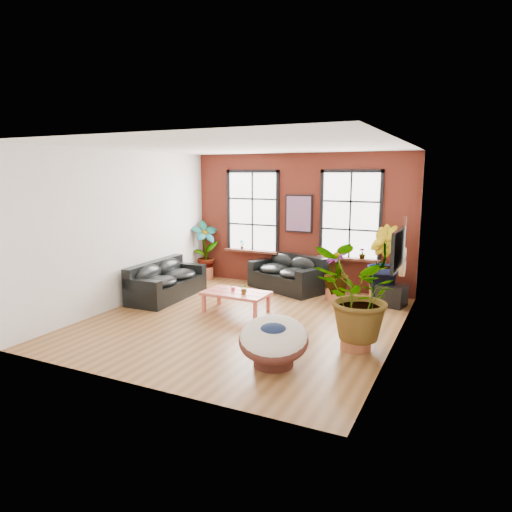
% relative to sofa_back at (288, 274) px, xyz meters
% --- Properties ---
extents(room, '(6.04, 6.54, 3.54)m').
position_rel_sofa_back_xyz_m(room, '(0.12, -2.62, 1.34)').
color(room, brown).
rests_on(room, ground).
extents(sofa_back, '(2.19, 1.65, 0.91)m').
position_rel_sofa_back_xyz_m(sofa_back, '(0.00, 0.00, 0.00)').
color(sofa_back, black).
rests_on(sofa_back, ground).
extents(sofa_left, '(1.04, 2.26, 0.88)m').
position_rel_sofa_back_xyz_m(sofa_left, '(-2.40, -2.00, -0.01)').
color(sofa_left, black).
rests_on(sofa_left, ground).
extents(coffee_table, '(1.42, 0.83, 0.54)m').
position_rel_sofa_back_xyz_m(coffee_table, '(-0.29, -2.33, -0.01)').
color(coffee_table, '#C35346').
rests_on(coffee_table, ground).
extents(papasan_chair, '(1.39, 1.40, 0.82)m').
position_rel_sofa_back_xyz_m(papasan_chair, '(1.57, -4.56, 0.01)').
color(papasan_chair, '#52251D').
rests_on(papasan_chair, ground).
extents(poster, '(0.74, 0.06, 0.98)m').
position_rel_sofa_back_xyz_m(poster, '(0.12, 0.41, 1.54)').
color(poster, black).
rests_on(poster, room).
extents(tv_wall_unit, '(0.13, 1.86, 1.20)m').
position_rel_sofa_back_xyz_m(tv_wall_unit, '(3.05, -2.18, 1.13)').
color(tv_wall_unit, black).
rests_on(tv_wall_unit, room).
extents(media_box, '(0.68, 0.61, 0.49)m').
position_rel_sofa_back_xyz_m(media_box, '(2.69, -0.38, -0.16)').
color(media_box, black).
rests_on(media_box, ground).
extents(pot_back_left, '(0.58, 0.58, 0.35)m').
position_rel_sofa_back_xyz_m(pot_back_left, '(-2.61, 0.14, -0.24)').
color(pot_back_left, '#A65836').
rests_on(pot_back_left, ground).
extents(pot_back_right, '(0.67, 0.67, 0.39)m').
position_rel_sofa_back_xyz_m(pot_back_right, '(2.40, -0.11, -0.21)').
color(pot_back_right, '#A65836').
rests_on(pot_back_right, ground).
extents(pot_right_wall, '(0.66, 0.66, 0.39)m').
position_rel_sofa_back_xyz_m(pot_right_wall, '(2.57, -3.31, -0.22)').
color(pot_right_wall, '#A65836').
rests_on(pot_right_wall, ground).
extents(pot_mid, '(0.56, 0.56, 0.32)m').
position_rel_sofa_back_xyz_m(pot_mid, '(1.37, -0.44, -0.25)').
color(pot_mid, '#A65836').
rests_on(pot_mid, ground).
extents(floor_plant_back_left, '(0.93, 0.97, 1.53)m').
position_rel_sofa_back_xyz_m(floor_plant_back_left, '(-2.59, 0.12, 0.50)').
color(floor_plant_back_left, '#1D4712').
rests_on(floor_plant_back_left, ground).
extents(floor_plant_back_right, '(1.07, 1.14, 1.65)m').
position_rel_sofa_back_xyz_m(floor_plant_back_right, '(2.40, -0.11, 0.56)').
color(floor_plant_back_right, '#1D4712').
rests_on(floor_plant_back_right, ground).
extents(floor_plant_right_wall, '(1.88, 1.85, 1.58)m').
position_rel_sofa_back_xyz_m(floor_plant_right_wall, '(2.56, -3.33, 0.54)').
color(floor_plant_right_wall, '#1D4712').
rests_on(floor_plant_right_wall, ground).
extents(floor_plant_mid, '(0.87, 0.87, 1.10)m').
position_rel_sofa_back_xyz_m(floor_plant_mid, '(1.40, -0.44, 0.28)').
color(floor_plant_mid, '#1D4712').
rests_on(floor_plant_mid, ground).
extents(table_plant, '(0.21, 0.19, 0.22)m').
position_rel_sofa_back_xyz_m(table_plant, '(-0.04, -2.41, 0.15)').
color(table_plant, '#1D4712').
rests_on(table_plant, coffee_table).
extents(sill_plant_left, '(0.17, 0.17, 0.27)m').
position_rel_sofa_back_xyz_m(sill_plant_left, '(-1.53, 0.36, 0.62)').
color(sill_plant_left, '#1D4712').
rests_on(sill_plant_left, room).
extents(sill_plant_right, '(0.19, 0.19, 0.27)m').
position_rel_sofa_back_xyz_m(sill_plant_right, '(1.82, 0.36, 0.62)').
color(sill_plant_right, '#1D4712').
rests_on(sill_plant_right, room).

